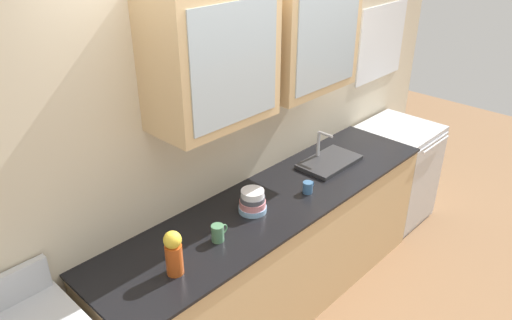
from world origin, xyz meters
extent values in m
plane|color=brown|center=(0.00, 0.00, 0.00)|extent=(10.00, 10.00, 0.00)
cube|color=beige|center=(0.00, 0.38, 1.27)|extent=(4.74, 0.10, 2.55)
cube|color=tan|center=(-0.39, 0.14, 1.91)|extent=(0.70, 0.37, 0.73)
cube|color=#9EADB7|center=(-0.39, -0.05, 1.91)|extent=(0.60, 0.01, 0.62)
cube|color=tan|center=(0.39, 0.14, 1.91)|extent=(0.70, 0.37, 0.73)
cube|color=#9EADB7|center=(0.39, -0.05, 1.91)|extent=(0.60, 0.01, 0.62)
cube|color=white|center=(1.71, 0.32, 1.58)|extent=(0.70, 0.01, 0.64)
cube|color=tan|center=(0.00, 0.00, 0.44)|extent=(2.67, 0.64, 0.89)
cube|color=black|center=(0.00, 0.00, 0.90)|extent=(2.69, 0.66, 0.02)
cube|color=#2D2D30|center=(0.64, 0.04, 0.92)|extent=(0.48, 0.28, 0.03)
cylinder|color=silver|center=(0.64, 0.16, 1.04)|extent=(0.02, 0.02, 0.19)
cylinder|color=silver|center=(0.64, 0.10, 1.13)|extent=(0.02, 0.12, 0.02)
cylinder|color=#8CB7E0|center=(-0.21, 0.02, 0.93)|extent=(0.18, 0.18, 0.04)
cylinder|color=#D87F84|center=(-0.21, 0.02, 0.96)|extent=(0.17, 0.17, 0.05)
cylinder|color=#4C4C54|center=(-0.21, 0.02, 1.00)|extent=(0.16, 0.16, 0.04)
cylinder|color=white|center=(-0.21, 0.02, 1.03)|extent=(0.15, 0.15, 0.05)
cylinder|color=#BF4C19|center=(-0.92, -0.10, 1.00)|extent=(0.09, 0.09, 0.18)
sphere|color=yellow|center=(-0.92, -0.10, 1.12)|extent=(0.09, 0.09, 0.09)
cylinder|color=#38608C|center=(0.20, -0.10, 0.95)|extent=(0.07, 0.07, 0.08)
torus|color=#38608C|center=(0.24, -0.10, 0.95)|extent=(0.05, 0.01, 0.05)
cylinder|color=#4C7F59|center=(-0.57, -0.05, 0.96)|extent=(0.07, 0.07, 0.10)
torus|color=#4C7F59|center=(-0.53, -0.05, 0.97)|extent=(0.06, 0.01, 0.06)
cube|color=silver|center=(1.64, 0.00, 0.45)|extent=(0.60, 0.61, 0.91)
cube|color=silver|center=(1.64, -0.31, 0.45)|extent=(0.57, 0.01, 0.82)
cylinder|color=silver|center=(1.64, -0.33, 0.85)|extent=(0.45, 0.02, 0.02)
camera|label=1|loc=(-2.07, -1.79, 2.63)|focal=34.31mm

